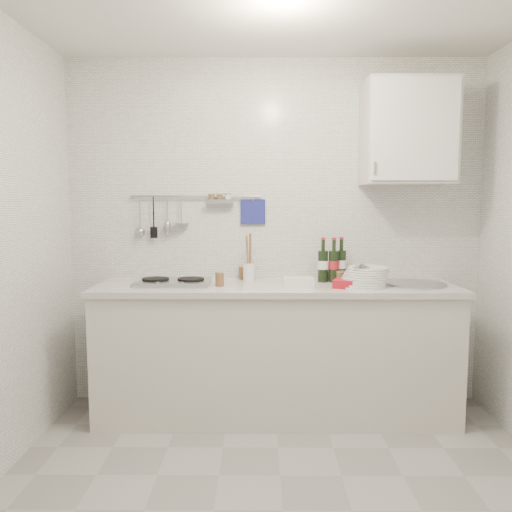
{
  "coord_description": "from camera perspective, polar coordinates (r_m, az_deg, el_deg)",
  "views": [
    {
      "loc": [
        -0.11,
        -2.25,
        1.47
      ],
      "look_at": [
        -0.13,
        0.9,
        1.14
      ],
      "focal_mm": 35.0,
      "sensor_mm": 36.0,
      "label": 1
    }
  ],
  "objects": [
    {
      "name": "floor",
      "position": [
        2.69,
        3.08,
        -27.06
      ],
      "size": [
        3.0,
        3.0,
        0.0
      ],
      "primitive_type": "plane",
      "color": "gray",
      "rests_on": "ground"
    },
    {
      "name": "jar_d",
      "position": [
        3.34,
        -4.18,
        -2.59
      ],
      "size": [
        0.06,
        0.06,
        0.1
      ],
      "rotation": [
        0.0,
        0.0,
        -0.38
      ],
      "color": "brown",
      "rests_on": "counter"
    },
    {
      "name": "plate_stack_sink",
      "position": [
        3.39,
        12.3,
        -2.39
      ],
      "size": [
        0.35,
        0.33,
        0.14
      ],
      "rotation": [
        0.0,
        0.0,
        -0.23
      ],
      "color": "white",
      "rests_on": "counter"
    },
    {
      "name": "wine_bottles",
      "position": [
        3.55,
        8.75,
        -0.43
      ],
      "size": [
        0.21,
        0.12,
        0.31
      ],
      "rotation": [
        0.0,
        0.0,
        0.31
      ],
      "color": "black",
      "rests_on": "counter"
    },
    {
      "name": "back_wall",
      "position": [
        3.66,
        2.16,
        2.58
      ],
      "size": [
        3.0,
        0.02,
        2.5
      ],
      "primitive_type": "cube",
      "color": "silver",
      "rests_on": "floor"
    },
    {
      "name": "utensil_crock",
      "position": [
        3.55,
        -0.83,
        -1.57
      ],
      "size": [
        0.08,
        0.08,
        0.34
      ],
      "rotation": [
        0.0,
        0.0,
        0.01
      ],
      "color": "white",
      "rests_on": "counter"
    },
    {
      "name": "wall_rail",
      "position": [
        3.65,
        -7.24,
        5.29
      ],
      "size": [
        0.98,
        0.09,
        0.34
      ],
      "color": "#93969B",
      "rests_on": "back_wall"
    },
    {
      "name": "strawberry_punnet",
      "position": [
        3.32,
        9.99,
        -3.13
      ],
      "size": [
        0.16,
        0.16,
        0.05
      ],
      "primitive_type": "cube",
      "rotation": [
        0.0,
        0.0,
        -0.32
      ],
      "color": "red",
      "rests_on": "counter"
    },
    {
      "name": "wall_cabinet",
      "position": [
        3.65,
        16.97,
        13.33
      ],
      "size": [
        0.6,
        0.38,
        0.7
      ],
      "color": "beige",
      "rests_on": "back_wall"
    },
    {
      "name": "jar_a",
      "position": [
        3.64,
        -1.45,
        -1.87
      ],
      "size": [
        0.07,
        0.07,
        0.1
      ],
      "rotation": [
        0.0,
        0.0,
        0.33
      ],
      "color": "brown",
      "rests_on": "counter"
    },
    {
      "name": "jar_b",
      "position": [
        3.58,
        8.51,
        -2.25
      ],
      "size": [
        0.06,
        0.06,
        0.08
      ],
      "rotation": [
        0.0,
        0.0,
        0.1
      ],
      "color": "brown",
      "rests_on": "counter"
    },
    {
      "name": "plate_stack_hob",
      "position": [
        3.46,
        -8.34,
        -2.94
      ],
      "size": [
        0.34,
        0.34,
        0.03
      ],
      "rotation": [
        0.0,
        0.0,
        0.14
      ],
      "color": "#445B9A",
      "rests_on": "counter"
    },
    {
      "name": "jar_c",
      "position": [
        3.54,
        9.61,
        -2.33
      ],
      "size": [
        0.07,
        0.07,
        0.08
      ],
      "rotation": [
        0.0,
        0.0,
        -0.02
      ],
      "color": "brown",
      "rests_on": "counter"
    },
    {
      "name": "butter_dish",
      "position": [
        3.33,
        4.86,
        -2.97
      ],
      "size": [
        0.2,
        0.11,
        0.06
      ],
      "primitive_type": "cube",
      "rotation": [
        0.0,
        0.0,
        0.03
      ],
      "color": "white",
      "rests_on": "counter"
    },
    {
      "name": "counter",
      "position": [
        3.51,
        2.37,
        -11.14
      ],
      "size": [
        2.44,
        0.64,
        0.96
      ],
      "color": "beige",
      "rests_on": "floor"
    }
  ]
}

